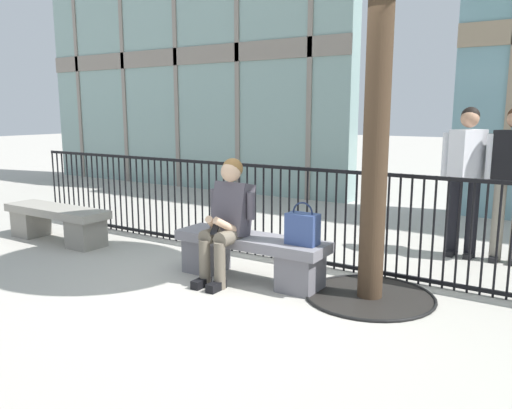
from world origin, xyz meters
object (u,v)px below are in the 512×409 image
bystander_further_back (512,173)px  stone_bench (251,253)px  bystander_at_railing (466,170)px  stone_bench_far (57,221)px  handbag_on_bench (302,228)px  seated_person_with_phone (227,216)px

bystander_further_back → stone_bench: bearing=-134.9°
bystander_at_railing → stone_bench_far: bystander_at_railing is taller
handbag_on_bench → seated_person_with_phone: bearing=-171.2°
seated_person_with_phone → bystander_at_railing: size_ratio=0.71×
bystander_at_railing → bystander_further_back: size_ratio=1.00×
seated_person_with_phone → bystander_further_back: bearing=44.3°
seated_person_with_phone → bystander_at_railing: 2.83m
seated_person_with_phone → stone_bench_far: seated_person_with_phone is taller
bystander_further_back → stone_bench_far: 5.48m
stone_bench → handbag_on_bench: handbag_on_bench is taller
stone_bench_far → bystander_at_railing: bearing=25.0°
handbag_on_bench → bystander_at_railing: size_ratio=0.23×
stone_bench → bystander_at_railing: (1.58, 2.05, 0.73)m
bystander_further_back → handbag_on_bench: bearing=-125.4°
bystander_at_railing → bystander_further_back: 0.47m
stone_bench → stone_bench_far: size_ratio=1.00×
seated_person_with_phone → bystander_at_railing: bystander_at_railing is taller
bystander_further_back → stone_bench_far: bystander_further_back is taller
bystander_further_back → stone_bench_far: bearing=-157.0°
seated_person_with_phone → stone_bench_far: 2.79m
stone_bench → bystander_further_back: size_ratio=0.94×
bystander_at_railing → bystander_further_back: bearing=1.4°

